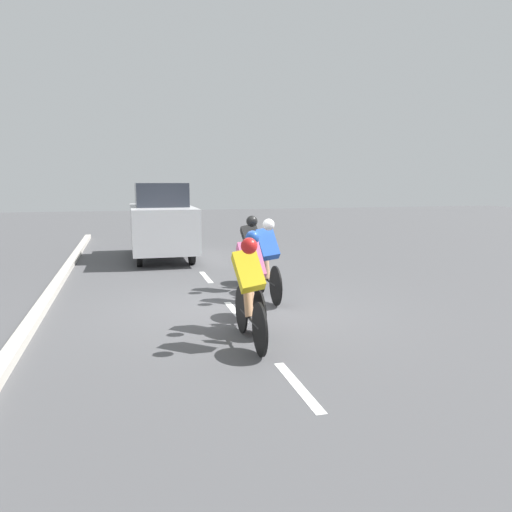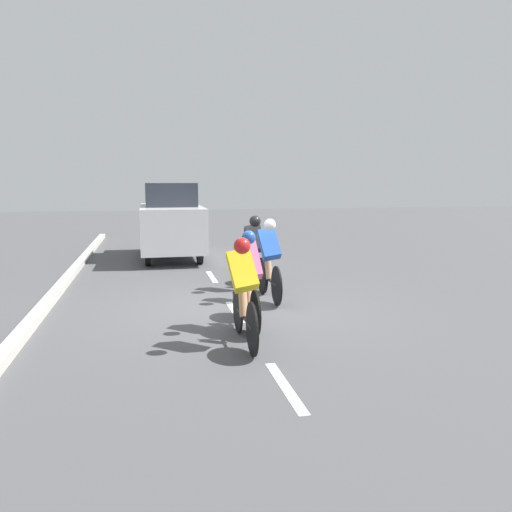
% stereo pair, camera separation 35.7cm
% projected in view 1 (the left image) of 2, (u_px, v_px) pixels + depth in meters
% --- Properties ---
extents(ground_plane, '(60.00, 60.00, 0.00)m').
position_uv_depth(ground_plane, '(232.00, 308.00, 8.75)').
color(ground_plane, '#4C4C4F').
extents(lane_stripe_near, '(0.12, 1.40, 0.01)m').
position_uv_depth(lane_stripe_near, '(298.00, 386.00, 5.42)').
color(lane_stripe_near, white).
rests_on(lane_stripe_near, ground).
extents(lane_stripe_mid, '(0.12, 1.40, 0.01)m').
position_uv_depth(lane_stripe_mid, '(235.00, 312.00, 8.49)').
color(lane_stripe_mid, white).
rests_on(lane_stripe_mid, ground).
extents(lane_stripe_far, '(0.12, 1.40, 0.01)m').
position_uv_depth(lane_stripe_far, '(206.00, 277.00, 11.55)').
color(lane_stripe_far, white).
rests_on(lane_stripe_far, ground).
extents(curb, '(0.20, 24.54, 0.14)m').
position_uv_depth(curb, '(32.00, 321.00, 7.68)').
color(curb, '#B7B2A8').
rests_on(curb, ground).
extents(cyclist_pink, '(0.38, 1.63, 1.51)m').
position_uv_depth(cyclist_pink, '(251.00, 277.00, 7.47)').
color(cyclist_pink, black).
rests_on(cyclist_pink, ground).
extents(cyclist_black, '(0.42, 1.68, 1.53)m').
position_uv_depth(cyclist_black, '(252.00, 251.00, 10.16)').
color(cyclist_black, black).
rests_on(cyclist_black, ground).
extents(cyclist_yellow, '(0.41, 1.74, 1.50)m').
position_uv_depth(cyclist_yellow, '(249.00, 289.00, 6.66)').
color(cyclist_yellow, black).
rests_on(cyclist_yellow, ground).
extents(cyclist_blue, '(0.40, 1.76, 1.54)m').
position_uv_depth(cyclist_blue, '(267.00, 258.00, 9.24)').
color(cyclist_blue, black).
rests_on(cyclist_blue, ground).
extents(support_car, '(1.70, 3.85, 2.15)m').
position_uv_depth(support_car, '(162.00, 221.00, 14.17)').
color(support_car, black).
rests_on(support_car, ground).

